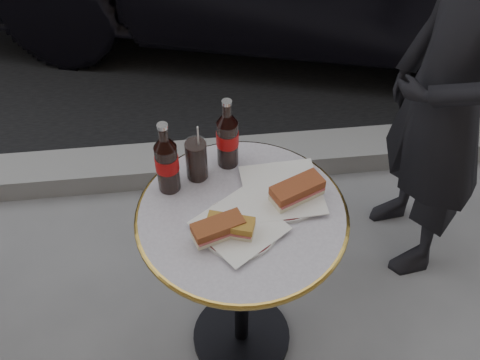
{
  "coord_description": "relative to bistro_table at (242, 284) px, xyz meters",
  "views": [
    {
      "loc": [
        -0.13,
        -1.11,
        2.06
      ],
      "look_at": [
        0.0,
        0.05,
        0.82
      ],
      "focal_mm": 45.0,
      "sensor_mm": 36.0,
      "label": 1
    }
  ],
  "objects": [
    {
      "name": "ground",
      "position": [
        0.0,
        0.0,
        -0.37
      ],
      "size": [
        80.0,
        80.0,
        0.0
      ],
      "primitive_type": "plane",
      "color": "slate",
      "rests_on": "ground"
    },
    {
      "name": "plate_left",
      "position": [
        -0.01,
        -0.06,
        0.37
      ],
      "size": [
        0.29,
        0.29,
        0.01
      ],
      "primitive_type": "cylinder",
      "rotation": [
        0.0,
        0.0,
        0.43
      ],
      "color": "silver",
      "rests_on": "bistro_table"
    },
    {
      "name": "sandwich_left_b",
      "position": [
        -0.04,
        -0.07,
        0.4
      ],
      "size": [
        0.14,
        0.1,
        0.05
      ],
      "primitive_type": "cube",
      "rotation": [
        0.0,
        0.0,
        -0.31
      ],
      "color": "#AF7B2C",
      "rests_on": "plate_left"
    },
    {
      "name": "bistro_table",
      "position": [
        0.0,
        0.0,
        0.0
      ],
      "size": [
        0.62,
        0.62,
        0.73
      ],
      "primitive_type": null,
      "color": "#BAB2C4",
      "rests_on": "ground"
    },
    {
      "name": "plate_right",
      "position": [
        0.13,
        0.06,
        0.37
      ],
      "size": [
        0.27,
        0.27,
        0.01
      ],
      "primitive_type": "cylinder",
      "rotation": [
        0.0,
        0.0,
        -0.13
      ],
      "color": "white",
      "rests_on": "bistro_table"
    },
    {
      "name": "curb",
      "position": [
        0.0,
        0.9,
        -0.32
      ],
      "size": [
        40.0,
        0.2,
        0.12
      ],
      "primitive_type": "cube",
      "color": "gray",
      "rests_on": "ground"
    },
    {
      "name": "cola_bottle_right",
      "position": [
        -0.02,
        0.21,
        0.49
      ],
      "size": [
        0.09,
        0.09,
        0.25
      ],
      "primitive_type": null,
      "rotation": [
        0.0,
        0.0,
        0.37
      ],
      "color": "black",
      "rests_on": "bistro_table"
    },
    {
      "name": "cola_glass",
      "position": [
        -0.12,
        0.16,
        0.44
      ],
      "size": [
        0.07,
        0.07,
        0.14
      ],
      "primitive_type": "cylinder",
      "rotation": [
        0.0,
        0.0,
        0.04
      ],
      "color": "black",
      "rests_on": "bistro_table"
    },
    {
      "name": "sandwich_left_a",
      "position": [
        -0.08,
        -0.08,
        0.4
      ],
      "size": [
        0.16,
        0.11,
        0.05
      ],
      "primitive_type": "cube",
      "rotation": [
        0.0,
        0.0,
        0.32
      ],
      "color": "brown",
      "rests_on": "plate_left"
    },
    {
      "name": "sandwich_right",
      "position": [
        0.16,
        0.03,
        0.41
      ],
      "size": [
        0.17,
        0.13,
        0.05
      ],
      "primitive_type": "cube",
      "rotation": [
        0.0,
        0.0,
        0.42
      ],
      "color": "brown",
      "rests_on": "plate_right"
    },
    {
      "name": "cola_bottle_left",
      "position": [
        -0.2,
        0.13,
        0.49
      ],
      "size": [
        0.08,
        0.08,
        0.25
      ],
      "primitive_type": null,
      "rotation": [
        0.0,
        0.0,
        0.13
      ],
      "color": "black",
      "rests_on": "bistro_table"
    },
    {
      "name": "pedestrian",
      "position": [
        0.74,
        0.38,
        0.4
      ],
      "size": [
        0.42,
        0.59,
        1.54
      ],
      "primitive_type": "imported",
      "rotation": [
        0.0,
        0.0,
        -1.47
      ],
      "color": "black",
      "rests_on": "ground"
    }
  ]
}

